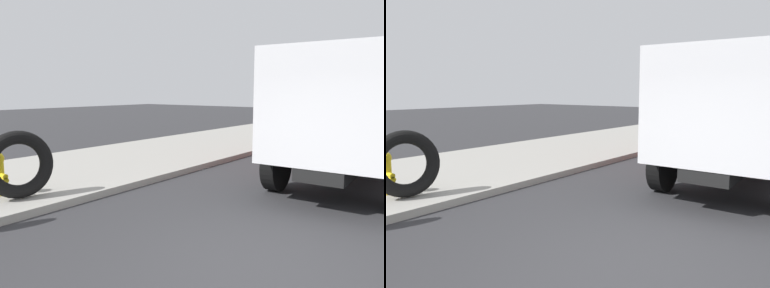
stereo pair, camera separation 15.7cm
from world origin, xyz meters
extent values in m
plane|color=#2D2D30|center=(0.00, 0.00, 0.00)|extent=(80.00, 80.00, 0.00)
cylinder|color=yellow|center=(-0.30, 5.33, 0.48)|extent=(0.22, 0.22, 0.66)
cylinder|color=yellow|center=(-0.30, 5.13, 0.56)|extent=(0.10, 0.18, 0.10)
cylinder|color=yellow|center=(-0.30, 5.13, 0.48)|extent=(0.12, 0.18, 0.12)
torus|color=black|center=(-0.15, 4.80, 0.80)|extent=(1.33, 0.61, 1.30)
cube|color=red|center=(7.29, 0.29, 1.60)|extent=(4.88, 2.65, 1.60)
cube|color=silver|center=(3.69, 0.17, 1.90)|extent=(2.08, 2.56, 2.20)
cube|color=black|center=(6.19, 0.25, 0.67)|extent=(7.03, 1.13, 0.24)
cylinder|color=black|center=(3.85, 1.43, 0.55)|extent=(1.11, 0.34, 1.10)
cylinder|color=black|center=(8.45, 1.58, 0.55)|extent=(1.11, 0.34, 1.10)
camera|label=1|loc=(-3.72, -2.02, 2.19)|focal=35.34mm
camera|label=2|loc=(-3.63, -2.14, 2.19)|focal=35.34mm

